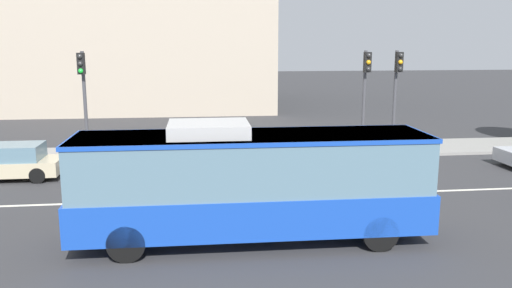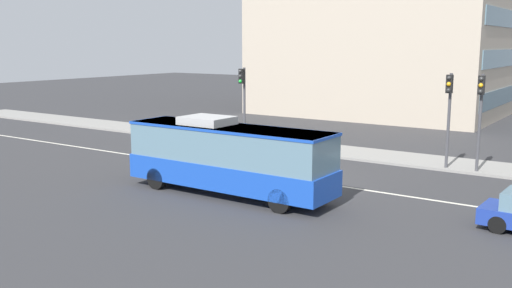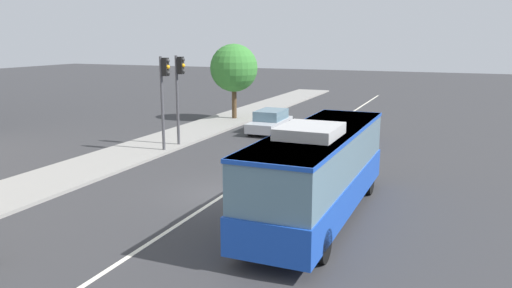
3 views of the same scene
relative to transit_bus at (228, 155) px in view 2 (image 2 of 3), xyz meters
The scene contains 8 objects.
ground_plane 4.71m from the transit_bus, 72.82° to the left, with size 160.00×160.00×0.00m, color #333335.
sidewalk_kerb 12.17m from the transit_bus, 83.88° to the left, with size 80.00×3.68×0.14m, color gray.
lane_centre_line 4.71m from the transit_bus, 72.82° to the left, with size 76.00×0.16×0.01m, color silver.
transit_bus is the anchor object (origin of this frame).
sedan_beige 12.31m from the transit_bus, 139.44° to the left, with size 4.51×1.83×1.46m.
traffic_light_near_corner 12.48m from the transit_bus, 122.03° to the left, with size 0.33×0.62×5.20m.
traffic_light_mid_block 13.47m from the transit_bus, 51.50° to the left, with size 0.34×0.62×5.20m.
traffic_light_far_corner 12.55m from the transit_bus, 57.17° to the left, with size 0.33×0.62×5.20m.
Camera 2 is at (13.58, -24.10, 6.66)m, focal length 39.85 mm.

